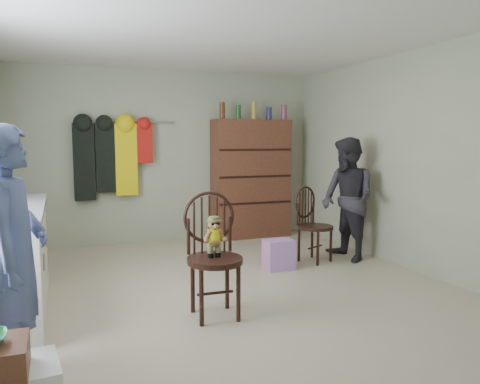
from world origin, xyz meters
name	(u,v)px	position (x,y,z in m)	size (l,w,h in m)	color
ground_plane	(224,289)	(0.00, 0.00, 0.00)	(5.00, 5.00, 0.00)	beige
room_walls	(207,132)	(0.00, 0.53, 1.58)	(5.00, 5.00, 5.00)	#AFB497
counter	(6,261)	(-1.95, 0.00, 0.47)	(0.64, 1.86, 0.94)	silver
chair_front	(213,248)	(-0.32, -0.63, 0.58)	(0.49, 0.49, 1.05)	black
chair_far	(312,221)	(1.38, 0.66, 0.49)	(0.54, 0.54, 0.92)	black
striped_bag	(279,255)	(0.83, 0.46, 0.17)	(0.33, 0.25, 0.34)	pink
person_left	(14,257)	(-1.78, -1.28, 0.79)	(0.58, 0.38, 1.58)	#4A5687
person_right	(348,199)	(1.82, 0.55, 0.76)	(0.74, 0.58, 1.53)	#2D2B33
dresser	(251,178)	(1.25, 2.30, 0.91)	(1.20, 0.39, 2.06)	brown
coat_rack	(111,158)	(-0.83, 2.38, 1.25)	(1.42, 0.12, 1.09)	#99999E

